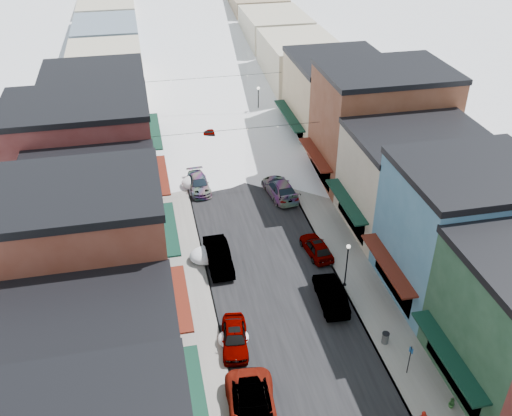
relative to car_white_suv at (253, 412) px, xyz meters
name	(u,v)px	position (x,y,z in m)	size (l,w,h in m)	color
road	(210,111)	(4.30, 47.77, -0.87)	(10.00, 160.00, 0.01)	black
sidewalk_left	(159,114)	(-2.30, 47.77, -0.80)	(3.20, 160.00, 0.15)	gray
sidewalk_right	(260,106)	(10.90, 47.77, -0.80)	(3.20, 160.00, 0.15)	gray
curb_left	(171,113)	(-0.75, 47.77, -0.80)	(0.10, 160.00, 0.15)	slate
curb_right	(248,107)	(9.35, 47.77, -0.80)	(0.10, 160.00, 0.15)	slate
bldg_l_cream	(86,389)	(-8.89, 0.27, 3.88)	(11.30, 8.20, 9.50)	#B4AA91
bldg_l_brick_near	(79,274)	(-9.39, 8.27, 5.38)	(12.30, 8.20, 12.50)	maroon
bldg_l_grayblue	(95,223)	(-8.89, 16.77, 3.63)	(11.30, 9.20, 9.00)	slate
bldg_l_brick_far	(84,160)	(-9.89, 25.77, 4.63)	(13.30, 9.20, 11.00)	maroon
bldg_l_tan	(99,120)	(-8.89, 35.77, 4.13)	(11.30, 11.20, 10.00)	tan
bldg_r_blue	(463,232)	(17.49, 8.77, 4.38)	(11.30, 9.20, 10.50)	teal
bldg_r_cream	(414,180)	(17.99, 17.77, 3.63)	(12.30, 9.20, 9.00)	#B4A991
bldg_r_brick_far	(380,125)	(18.49, 26.77, 4.88)	(13.30, 9.20, 11.50)	brown
bldg_r_tan	(337,99)	(17.49, 36.77, 3.88)	(11.30, 11.20, 9.50)	tan
distant_blocks	(188,33)	(4.30, 70.77, 3.12)	(34.00, 55.00, 8.00)	gray
overhead_cables	(224,101)	(4.30, 35.27, 5.32)	(16.40, 15.04, 0.04)	black
car_white_suv	(253,412)	(0.00, 0.00, 0.00)	(2.91, 6.31, 1.75)	white
car_silver_sedan	(235,337)	(0.06, 6.29, -0.13)	(1.75, 4.36, 1.49)	#A4A6AC
car_dark_hatch	(218,256)	(0.38, 15.39, -0.02)	(1.81, 5.20, 1.71)	black
car_silver_wagon	(199,184)	(0.33, 27.82, -0.19)	(1.93, 4.75, 1.38)	#AEAFB6
car_green_sedan	(331,294)	(7.82, 9.08, -0.06)	(1.72, 4.93, 1.62)	black
car_gray_suv	(317,247)	(8.60, 15.12, -0.16)	(1.70, 4.22, 1.44)	gray
car_black_sedan	(280,188)	(7.94, 24.99, -0.04)	(2.33, 5.74, 1.66)	black
car_lane_silver	(209,138)	(2.77, 37.69, -0.03)	(2.01, 4.99, 1.70)	#9B9DA3
car_lane_white	(209,91)	(4.90, 52.47, -0.04)	(2.79, 6.05, 1.68)	silver
fire_hydrant	(423,416)	(9.83, -2.10, -0.39)	(0.43, 0.32, 0.73)	#A31208
parking_sign	(410,358)	(10.46, 1.45, 0.64)	(0.12, 0.31, 2.34)	black
trash_can	(385,338)	(10.12, 4.25, -0.29)	(0.51, 0.51, 0.86)	#5A5C5F
streetlamp_near	(347,260)	(9.50, 10.63, 1.69)	(0.32, 0.32, 3.83)	black
streetlamp_far	(258,100)	(9.64, 42.77, 2.09)	(0.37, 0.37, 4.47)	black
planter_far	(452,403)	(11.94, -1.59, -0.39)	(0.38, 0.38, 0.67)	#2E602B
snow_pile_near	(233,337)	(0.02, 6.63, -0.44)	(2.17, 2.53, 0.92)	white
snow_pile_mid	(206,255)	(-0.58, 16.23, -0.34)	(2.64, 2.83, 1.12)	white
snow_pile_far	(195,182)	(0.02, 28.52, -0.34)	(2.66, 2.84, 1.13)	white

